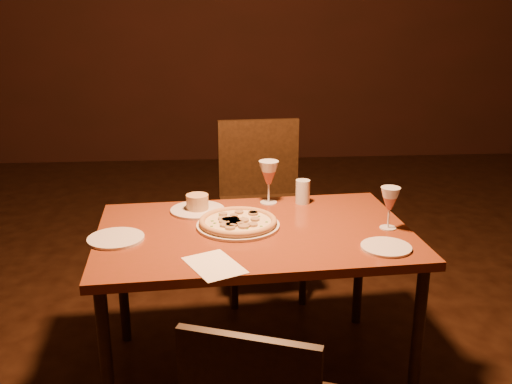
{
  "coord_description": "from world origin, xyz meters",
  "views": [
    {
      "loc": [
        -0.3,
        -2.43,
        1.53
      ],
      "look_at": [
        -0.12,
        -0.23,
        0.82
      ],
      "focal_mm": 40.0,
      "sensor_mm": 36.0,
      "label": 1
    }
  ],
  "objects": [
    {
      "name": "wine_glass_far",
      "position": [
        -0.04,
        0.05,
        0.78
      ],
      "size": [
        0.09,
        0.09,
        0.2
      ],
      "primitive_type": null,
      "color": "#A85646",
      "rests_on": "dining_table"
    },
    {
      "name": "side_plate_left",
      "position": [
        -0.68,
        -0.34,
        0.68
      ],
      "size": [
        0.22,
        0.22,
        0.01
      ],
      "primitive_type": "cylinder",
      "color": "silver",
      "rests_on": "dining_table"
    },
    {
      "name": "ramekin_saucer",
      "position": [
        -0.37,
        -0.03,
        0.7
      ],
      "size": [
        0.24,
        0.24,
        0.08
      ],
      "color": "silver",
      "rests_on": "dining_table"
    },
    {
      "name": "side_plate_near",
      "position": [
        0.34,
        -0.5,
        0.68
      ],
      "size": [
        0.19,
        0.19,
        0.01
      ],
      "primitive_type": "cylinder",
      "color": "silver",
      "rests_on": "dining_table"
    },
    {
      "name": "dining_table",
      "position": [
        -0.14,
        -0.28,
        0.62
      ],
      "size": [
        1.31,
        0.89,
        0.68
      ],
      "rotation": [
        0.0,
        0.0,
        0.07
      ],
      "color": "maroon",
      "rests_on": "floor"
    },
    {
      "name": "floor",
      "position": [
        0.0,
        0.0,
        0.0
      ],
      "size": [
        7.0,
        7.0,
        0.0
      ],
      "primitive_type": "plane",
      "color": "#321D10",
      "rests_on": "ground"
    },
    {
      "name": "water_tumbler",
      "position": [
        0.11,
        0.04,
        0.73
      ],
      "size": [
        0.07,
        0.07,
        0.11
      ],
      "primitive_type": "cylinder",
      "color": "silver",
      "rests_on": "dining_table"
    },
    {
      "name": "chair_far",
      "position": [
        -0.03,
        0.56,
        0.53
      ],
      "size": [
        0.48,
        0.48,
        0.94
      ],
      "rotation": [
        0.0,
        0.0,
        0.06
      ],
      "color": "black",
      "rests_on": "floor"
    },
    {
      "name": "pizza_plate",
      "position": [
        -0.2,
        -0.24,
        0.7
      ],
      "size": [
        0.34,
        0.34,
        0.04
      ],
      "color": "silver",
      "rests_on": "dining_table"
    },
    {
      "name": "back_wall",
      "position": [
        0.0,
        3.5,
        1.5
      ],
      "size": [
        6.0,
        0.04,
        3.0
      ],
      "primitive_type": "cube",
      "color": "black",
      "rests_on": "floor"
    },
    {
      "name": "wine_glass_right",
      "position": [
        0.41,
        -0.3,
        0.76
      ],
      "size": [
        0.08,
        0.08,
        0.17
      ],
      "primitive_type": null,
      "color": "#A85646",
      "rests_on": "dining_table"
    },
    {
      "name": "menu_card",
      "position": [
        -0.3,
        -0.6,
        0.68
      ],
      "size": [
        0.24,
        0.27,
        0.0
      ],
      "primitive_type": "cube",
      "rotation": [
        0.0,
        0.0,
        0.44
      ],
      "color": "white",
      "rests_on": "dining_table"
    }
  ]
}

